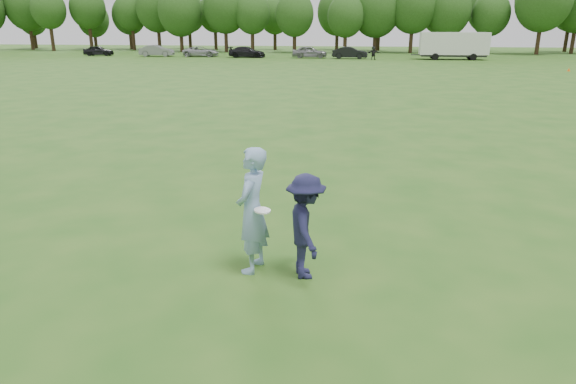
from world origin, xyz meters
name	(u,v)px	position (x,y,z in m)	size (l,w,h in m)	color
ground	(240,263)	(0.00, 0.00, 0.00)	(200.00, 200.00, 0.00)	#255417
thrower	(252,211)	(0.29, -0.17, 1.06)	(0.78, 0.51, 2.13)	#86A7CF
defender	(306,226)	(1.19, -0.26, 0.87)	(1.13, 0.65, 1.75)	#1B1B3B
player_far_d	(373,53)	(2.58, 57.20, 0.81)	(1.50, 0.48, 1.62)	black
car_a	(99,51)	(-34.78, 60.36, 0.68)	(1.60, 3.97, 1.35)	black
car_b	(157,51)	(-26.16, 59.88, 0.75)	(1.58, 4.53, 1.49)	slate
car_c	(201,52)	(-20.10, 60.22, 0.66)	(2.19, 4.74, 1.32)	#A1A1A5
car_d	(247,52)	(-13.61, 59.25, 0.69)	(1.93, 4.75, 1.38)	black
car_e	(310,52)	(-5.47, 59.58, 0.76)	(1.79, 4.46, 1.52)	gray
car_f	(350,53)	(-0.32, 58.89, 0.72)	(1.53, 4.39, 1.45)	black
field_cone	(569,70)	(20.13, 43.24, 0.15)	(0.28, 0.28, 0.30)	#F25A0C
disc_in_play	(262,210)	(0.50, -0.35, 1.14)	(0.33, 0.33, 0.06)	white
cargo_trailer	(454,45)	(12.15, 58.98, 1.78)	(9.00, 2.75, 3.20)	white
treeline	(376,10)	(2.81, 76.90, 6.26)	(130.35, 18.39, 11.74)	#332114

